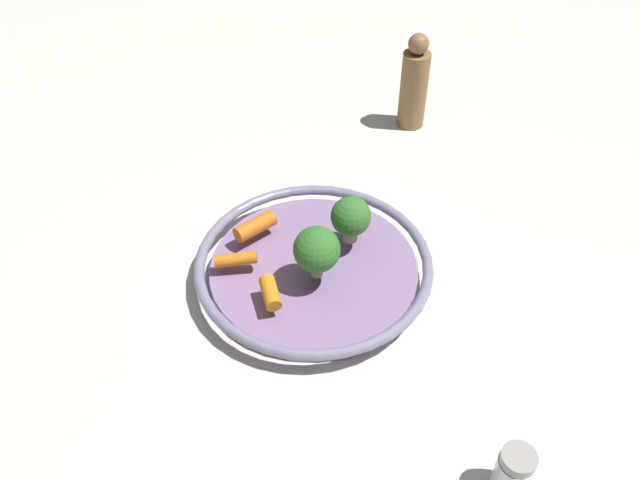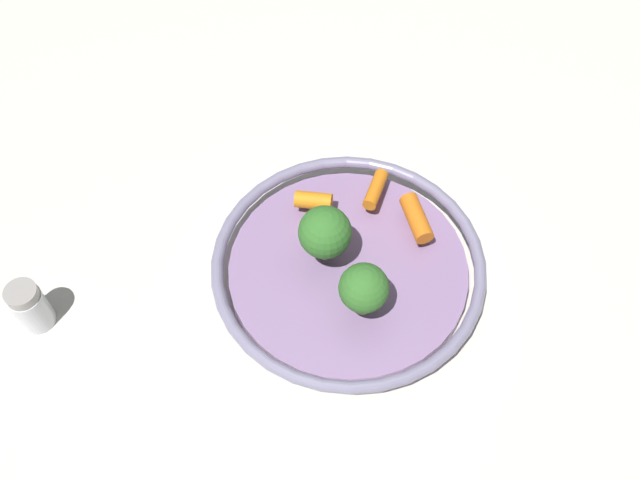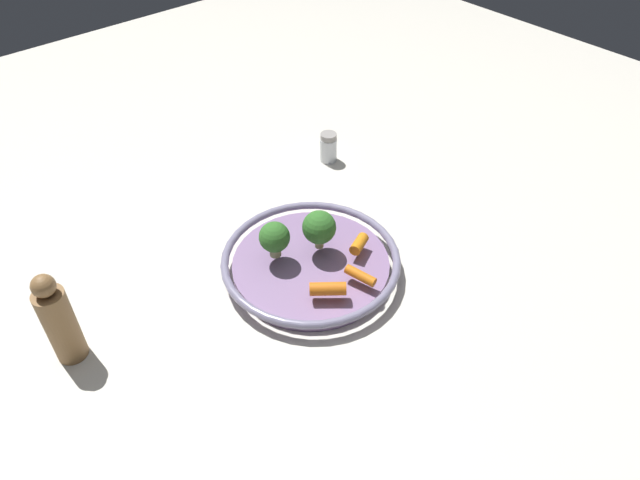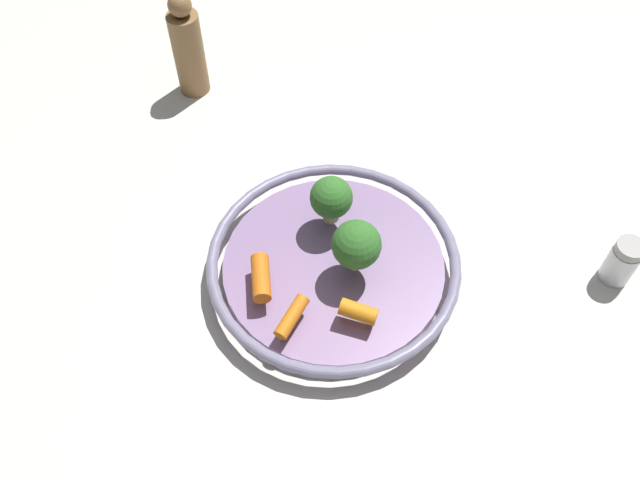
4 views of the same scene
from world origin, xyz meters
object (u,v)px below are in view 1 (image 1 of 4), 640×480
at_px(pepper_mill, 414,85).
at_px(baby_carrot_left, 255,226).
at_px(baby_carrot_right, 270,293).
at_px(broccoli_floret_large, 317,250).
at_px(salt_shaker, 513,473).
at_px(broccoli_floret_mid, 351,217).
at_px(serving_bowl, 314,268).
at_px(baby_carrot_center, 236,259).

bearing_deg(pepper_mill, baby_carrot_left, 151.60).
distance_m(baby_carrot_right, pepper_mill, 0.48).
height_order(broccoli_floret_large, salt_shaker, broccoli_floret_large).
relative_size(broccoli_floret_mid, salt_shaker, 1.01).
height_order(baby_carrot_left, broccoli_floret_large, broccoli_floret_large).
height_order(salt_shaker, pepper_mill, pepper_mill).
xyz_separation_m(broccoli_floret_mid, salt_shaker, (-0.30, -0.20, -0.04)).
xyz_separation_m(baby_carrot_left, salt_shaker, (-0.29, -0.32, -0.02)).
distance_m(serving_bowl, salt_shaker, 0.35).
relative_size(baby_carrot_left, salt_shaker, 0.88).
bearing_deg(baby_carrot_right, pepper_mill, -17.44).
bearing_deg(baby_carrot_left, salt_shaker, -132.00).
bearing_deg(baby_carrot_right, salt_shaker, -122.75).
relative_size(baby_carrot_right, salt_shaker, 0.65).
bearing_deg(serving_bowl, broccoli_floret_mid, -43.68).
relative_size(broccoli_floret_large, salt_shaker, 1.10).
distance_m(broccoli_floret_mid, broccoli_floret_large, 0.08).
relative_size(baby_carrot_left, baby_carrot_right, 1.36).
bearing_deg(salt_shaker, baby_carrot_right, 57.25).
height_order(baby_carrot_left, broccoli_floret_mid, broccoli_floret_mid).
height_order(baby_carrot_left, baby_carrot_center, baby_carrot_left).
height_order(broccoli_floret_large, pepper_mill, pepper_mill).
distance_m(serving_bowl, baby_carrot_left, 0.10).
height_order(broccoli_floret_mid, salt_shaker, broccoli_floret_mid).
bearing_deg(broccoli_floret_large, serving_bowl, 17.58).
bearing_deg(salt_shaker, broccoli_floret_mid, 33.47).
bearing_deg(baby_carrot_right, baby_carrot_left, 21.67).
bearing_deg(baby_carrot_right, serving_bowl, -28.34).
relative_size(baby_carrot_right, broccoli_floret_mid, 0.64).
distance_m(baby_carrot_right, salt_shaker, 0.33).
height_order(serving_bowl, broccoli_floret_mid, broccoli_floret_mid).
height_order(broccoli_floret_mid, broccoli_floret_large, broccoli_floret_large).
height_order(baby_carrot_right, broccoli_floret_large, broccoli_floret_large).
xyz_separation_m(baby_carrot_right, broccoli_floret_mid, (0.12, -0.08, 0.03)).
relative_size(baby_carrot_center, salt_shaker, 0.81).
bearing_deg(broccoli_floret_large, broccoli_floret_mid, -25.30).
xyz_separation_m(baby_carrot_left, baby_carrot_center, (-0.06, 0.01, -0.00)).
distance_m(broccoli_floret_large, pepper_mill, 0.42).
xyz_separation_m(baby_carrot_left, broccoli_floret_mid, (0.01, -0.13, 0.03)).
bearing_deg(broccoli_floret_large, baby_carrot_left, 55.80).
bearing_deg(baby_carrot_right, broccoli_floret_large, -45.28).
relative_size(baby_carrot_right, broccoli_floret_large, 0.59).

